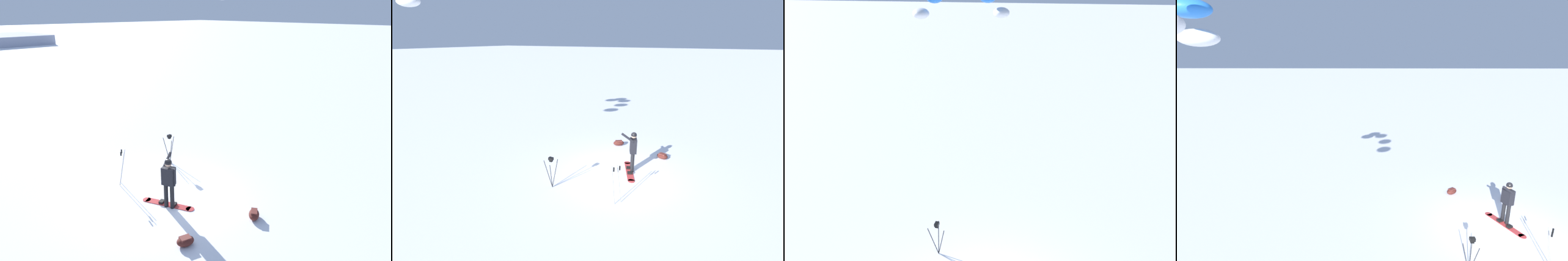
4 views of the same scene
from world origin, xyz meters
TOP-DOWN VIEW (x-y plane):
  - ground_plane at (0.00, 0.00)m, footprint 300.00×300.00m
  - snowboarder at (0.62, -0.38)m, footprint 0.64×0.62m
  - snowboard at (0.47, -0.33)m, footprint 1.69×0.92m
  - gear_bag_large at (2.88, 1.07)m, footprint 0.57×0.63m
  - camera_tripod at (-1.99, 1.82)m, footprint 0.55×0.43m
  - gear_bag_small at (2.35, -1.27)m, footprint 0.49×0.58m
  - ski_poles at (-1.74, -0.60)m, footprint 0.34×0.37m

SIDE VIEW (x-z plane):
  - ground_plane at x=0.00m, z-range 0.00..0.00m
  - snowboard at x=0.47m, z-range -0.03..0.07m
  - gear_bag_small at x=2.35m, z-range 0.01..0.25m
  - gear_bag_large at x=2.88m, z-range 0.01..0.27m
  - ski_poles at x=-1.74m, z-range 0.20..1.50m
  - camera_tripod at x=-1.99m, z-range 0.27..1.49m
  - snowboarder at x=0.62m, z-range 0.17..1.90m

